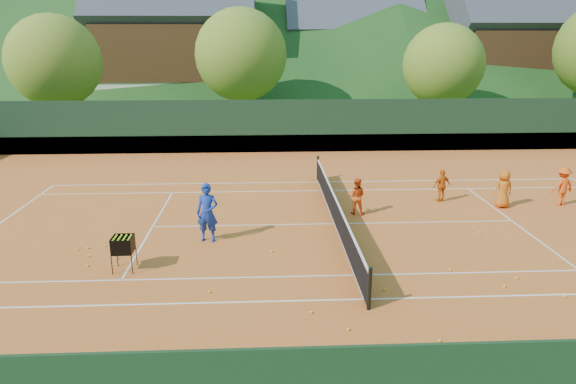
{
  "coord_description": "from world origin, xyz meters",
  "views": [
    {
      "loc": [
        -2.48,
        -16.96,
        6.33
      ],
      "look_at": [
        -1.67,
        0.0,
        1.22
      ],
      "focal_mm": 32.0,
      "sensor_mm": 36.0,
      "label": 1
    }
  ],
  "objects_px": {
    "chalet_right": "(512,50)",
    "tennis_net": "(335,210)",
    "student_a": "(356,196)",
    "student_c": "(503,189)",
    "ball_hopper": "(123,245)",
    "coach": "(207,213)",
    "chalet_mid": "(350,52)",
    "student_d": "(562,186)",
    "chalet_left": "(177,46)",
    "student_b": "(442,185)"
  },
  "relations": [
    {
      "from": "student_c",
      "to": "ball_hopper",
      "type": "relative_size",
      "value": 1.48
    },
    {
      "from": "student_a",
      "to": "student_d",
      "type": "xyz_separation_m",
      "value": [
        8.21,
        0.68,
        0.08
      ]
    },
    {
      "from": "coach",
      "to": "chalet_mid",
      "type": "xyz_separation_m",
      "value": [
        10.32,
        35.38,
        4.01
      ]
    },
    {
      "from": "ball_hopper",
      "to": "chalet_mid",
      "type": "relative_size",
      "value": 0.08
    },
    {
      "from": "student_d",
      "to": "chalet_right",
      "type": "height_order",
      "value": "chalet_right"
    },
    {
      "from": "student_b",
      "to": "ball_hopper",
      "type": "height_order",
      "value": "student_b"
    },
    {
      "from": "student_c",
      "to": "ball_hopper",
      "type": "distance_m",
      "value": 14.09
    },
    {
      "from": "chalet_right",
      "to": "chalet_left",
      "type": "bearing_deg",
      "value": -180.0
    },
    {
      "from": "student_a",
      "to": "student_c",
      "type": "relative_size",
      "value": 0.93
    },
    {
      "from": "student_d",
      "to": "ball_hopper",
      "type": "bearing_deg",
      "value": 3.42
    },
    {
      "from": "coach",
      "to": "tennis_net",
      "type": "distance_m",
      "value": 4.56
    },
    {
      "from": "chalet_mid",
      "to": "chalet_right",
      "type": "xyz_separation_m",
      "value": [
        14.0,
        -4.0,
        0.27
      ]
    },
    {
      "from": "tennis_net",
      "to": "chalet_left",
      "type": "xyz_separation_m",
      "value": [
        -10.0,
        30.0,
        5.13
      ]
    },
    {
      "from": "student_c",
      "to": "student_a",
      "type": "bearing_deg",
      "value": 0.47
    },
    {
      "from": "student_d",
      "to": "chalet_right",
      "type": "relative_size",
      "value": 0.13
    },
    {
      "from": "student_d",
      "to": "chalet_mid",
      "type": "xyz_separation_m",
      "value": [
        -3.13,
        32.29,
        4.2
      ]
    },
    {
      "from": "student_a",
      "to": "student_c",
      "type": "distance_m",
      "value": 5.81
    },
    {
      "from": "coach",
      "to": "student_d",
      "type": "bearing_deg",
      "value": 22.24
    },
    {
      "from": "student_c",
      "to": "student_d",
      "type": "xyz_separation_m",
      "value": [
        2.42,
        0.18,
        0.03
      ]
    },
    {
      "from": "coach",
      "to": "chalet_left",
      "type": "relative_size",
      "value": 0.14
    },
    {
      "from": "chalet_mid",
      "to": "chalet_right",
      "type": "distance_m",
      "value": 14.56
    },
    {
      "from": "student_c",
      "to": "chalet_left",
      "type": "xyz_separation_m",
      "value": [
        -16.71,
        28.47,
        4.89
      ]
    },
    {
      "from": "student_a",
      "to": "student_d",
      "type": "bearing_deg",
      "value": -159.47
    },
    {
      "from": "student_a",
      "to": "student_b",
      "type": "height_order",
      "value": "student_a"
    },
    {
      "from": "chalet_left",
      "to": "tennis_net",
      "type": "bearing_deg",
      "value": -71.57
    },
    {
      "from": "student_a",
      "to": "tennis_net",
      "type": "height_order",
      "value": "student_a"
    },
    {
      "from": "student_b",
      "to": "chalet_left",
      "type": "relative_size",
      "value": 0.1
    },
    {
      "from": "student_a",
      "to": "ball_hopper",
      "type": "bearing_deg",
      "value": 47.08
    },
    {
      "from": "ball_hopper",
      "to": "chalet_mid",
      "type": "height_order",
      "value": "chalet_mid"
    },
    {
      "from": "tennis_net",
      "to": "student_a",
      "type": "bearing_deg",
      "value": 48.28
    },
    {
      "from": "student_b",
      "to": "student_a",
      "type": "bearing_deg",
      "value": 1.64
    },
    {
      "from": "student_b",
      "to": "student_d",
      "type": "height_order",
      "value": "student_d"
    },
    {
      "from": "chalet_left",
      "to": "chalet_right",
      "type": "distance_m",
      "value": 30.0
    },
    {
      "from": "student_c",
      "to": "student_d",
      "type": "distance_m",
      "value": 2.42
    },
    {
      "from": "tennis_net",
      "to": "ball_hopper",
      "type": "bearing_deg",
      "value": -151.83
    },
    {
      "from": "student_d",
      "to": "chalet_mid",
      "type": "bearing_deg",
      "value": -99.4
    },
    {
      "from": "student_c",
      "to": "student_b",
      "type": "bearing_deg",
      "value": -26.73
    },
    {
      "from": "student_d",
      "to": "chalet_mid",
      "type": "distance_m",
      "value": 32.71
    },
    {
      "from": "chalet_right",
      "to": "tennis_net",
      "type": "bearing_deg",
      "value": -123.69
    },
    {
      "from": "ball_hopper",
      "to": "chalet_left",
      "type": "distance_m",
      "value": 34.0
    },
    {
      "from": "student_a",
      "to": "chalet_mid",
      "type": "distance_m",
      "value": 33.63
    },
    {
      "from": "student_c",
      "to": "tennis_net",
      "type": "relative_size",
      "value": 0.12
    },
    {
      "from": "student_b",
      "to": "chalet_mid",
      "type": "height_order",
      "value": "chalet_mid"
    },
    {
      "from": "ball_hopper",
      "to": "chalet_left",
      "type": "relative_size",
      "value": 0.07
    },
    {
      "from": "ball_hopper",
      "to": "chalet_left",
      "type": "bearing_deg",
      "value": 96.03
    },
    {
      "from": "student_b",
      "to": "chalet_mid",
      "type": "distance_m",
      "value": 31.93
    },
    {
      "from": "student_d",
      "to": "tennis_net",
      "type": "distance_m",
      "value": 9.29
    },
    {
      "from": "student_d",
      "to": "ball_hopper",
      "type": "height_order",
      "value": "student_d"
    },
    {
      "from": "tennis_net",
      "to": "chalet_left",
      "type": "height_order",
      "value": "chalet_left"
    },
    {
      "from": "student_a",
      "to": "chalet_right",
      "type": "height_order",
      "value": "chalet_right"
    }
  ]
}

